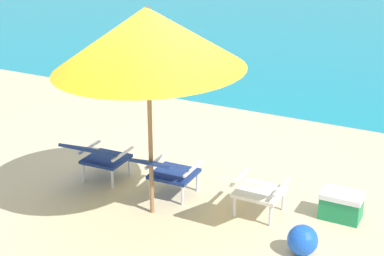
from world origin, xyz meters
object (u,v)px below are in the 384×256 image
object	(u,v)px
lounge_chair_center	(167,170)
cooler_box	(341,205)
lounge_chair_right	(254,188)
lounge_chair_left	(98,155)
beach_ball	(303,240)
beach_umbrella_center	(148,38)

from	to	relation	value
lounge_chair_center	cooler_box	size ratio (longest dim) A/B	1.89
lounge_chair_right	lounge_chair_left	bearing A→B (deg)	-177.61
lounge_chair_left	lounge_chair_center	world-z (taller)	same
lounge_chair_center	cooler_box	xyz separation A→B (m)	(1.97, 0.58, -0.24)
lounge_chair_left	lounge_chair_center	bearing A→B (deg)	2.07
lounge_chair_left	beach_ball	distance (m)	2.85
beach_umbrella_center	lounge_chair_center	bearing A→B (deg)	89.93
lounge_chair_left	lounge_chair_right	xyz separation A→B (m)	(2.11, 0.09, 0.00)
cooler_box	lounge_chair_right	bearing A→B (deg)	-148.71
beach_ball	lounge_chair_right	bearing A→B (deg)	150.61
lounge_chair_center	beach_ball	world-z (taller)	lounge_chair_center
lounge_chair_center	beach_umbrella_center	distance (m)	1.69
beach_umbrella_center	beach_ball	size ratio (longest dim) A/B	9.02
beach_umbrella_center	lounge_chair_left	bearing A→B (deg)	162.67
lounge_chair_right	beach_ball	bearing A→B (deg)	-29.39
lounge_chair_center	cooler_box	distance (m)	2.06
lounge_chair_left	beach_ball	world-z (taller)	lounge_chair_left
cooler_box	beach_umbrella_center	bearing A→B (deg)	-154.82
beach_umbrella_center	cooler_box	xyz separation A→B (m)	(1.97, 0.93, -1.90)
lounge_chair_left	lounge_chair_center	size ratio (longest dim) A/B	1.01
cooler_box	lounge_chair_center	bearing A→B (deg)	-163.70
beach_ball	cooler_box	xyz separation A→B (m)	(0.15, 0.92, 0.00)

